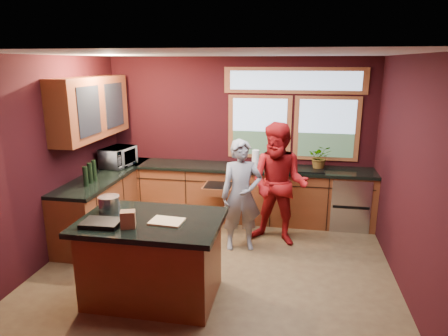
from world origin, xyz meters
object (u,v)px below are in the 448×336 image
(person_grey, at_px, (241,196))
(person_red, at_px, (279,185))
(stock_pot, at_px, (109,204))
(island, at_px, (153,258))
(cutting_board, at_px, (167,221))

(person_grey, relative_size, person_red, 0.89)
(person_grey, height_order, person_red, person_red)
(person_red, relative_size, stock_pot, 7.48)
(stock_pot, bearing_deg, island, -15.26)
(person_grey, bearing_deg, stock_pot, -151.88)
(person_red, height_order, cutting_board, person_red)
(island, xyz_separation_m, person_grey, (0.81, 1.41, 0.32))
(person_grey, distance_m, stock_pot, 1.87)
(person_grey, relative_size, stock_pot, 6.63)
(person_grey, xyz_separation_m, cutting_board, (-0.61, -1.46, 0.16))
(island, xyz_separation_m, cutting_board, (0.20, -0.05, 0.48))
(island, distance_m, stock_pot, 0.80)
(island, height_order, stock_pot, stock_pot)
(person_grey, distance_m, person_red, 0.59)
(person_red, bearing_deg, island, -113.37)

